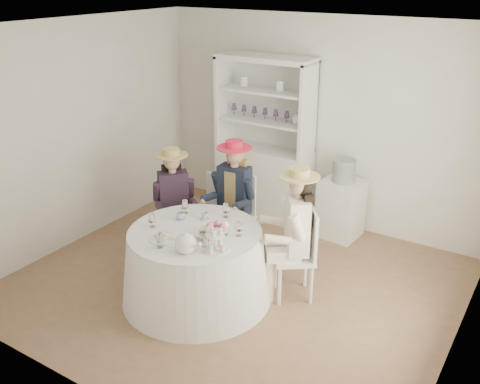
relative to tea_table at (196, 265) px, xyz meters
The scene contains 23 objects.
ground 0.61m from the tea_table, 66.61° to the left, with size 4.50×4.50×0.00m, color brown.
ceiling 2.36m from the tea_table, 66.61° to the left, with size 4.50×4.50×0.00m, color white.
wall_back 2.63m from the tea_table, 85.54° to the left, with size 4.50×4.50×0.00m, color silver.
wall_front 1.84m from the tea_table, 83.04° to the right, with size 4.50×4.50×0.00m, color silver.
wall_left 2.32m from the tea_table, 167.93° to the left, with size 4.50×4.50×0.00m, color silver.
wall_right 2.66m from the tea_table, 10.23° to the left, with size 4.50×4.50×0.00m, color silver.
tea_table is the anchor object (origin of this frame).
hutch 2.28m from the tea_table, 101.86° to the left, with size 1.46×0.92×2.18m.
side_table 2.24m from the tea_table, 71.85° to the left, with size 0.48×0.48×0.75m, color silver.
hatbox 2.30m from the tea_table, 71.85° to the left, with size 0.29×0.29×0.29m, color black.
guest_left 1.06m from the tea_table, 141.02° to the left, with size 0.56×0.55×1.32m.
guest_mid 1.09m from the tea_table, 100.36° to the left, with size 0.52×0.54×1.42m.
guest_right 1.08m from the tea_table, 34.61° to the left, with size 0.61×0.58×1.43m.
spare_chair 1.33m from the tea_table, 111.79° to the left, with size 0.44×0.44×0.91m.
teacup_a 0.53m from the tea_table, 154.81° to the left, with size 0.09×0.09×0.07m, color white.
teacup_b 0.51m from the tea_table, 105.51° to the left, with size 0.07×0.07×0.07m, color white.
teacup_c 0.52m from the tea_table, 13.65° to the left, with size 0.10×0.10×0.08m, color white.
flower_bowl 0.47m from the tea_table, 14.21° to the right, with size 0.24×0.24×0.06m, color white.
flower_arrangement 0.54m from the tea_table, ahead, with size 0.20×0.21×0.08m.
table_teapot 0.64m from the tea_table, 63.88° to the right, with size 0.28×0.20×0.21m.
sandwich_plate 0.52m from the tea_table, 116.42° to the right, with size 0.29×0.29×0.06m.
cupcake_stand 0.65m from the tea_table, 27.97° to the right, with size 0.23×0.23×0.22m.
stemware_set 0.46m from the tea_table, 90.00° to the left, with size 0.92×0.96×0.15m.
Camera 1 is at (2.74, -4.22, 3.19)m, focal length 40.00 mm.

